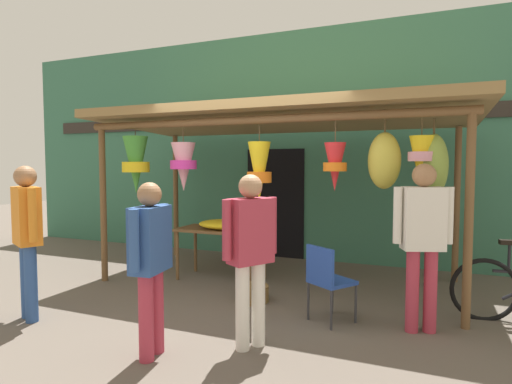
{
  "coord_description": "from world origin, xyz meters",
  "views": [
    {
      "loc": [
        2.01,
        -4.62,
        1.7
      ],
      "look_at": [
        -0.27,
        0.94,
        1.32
      ],
      "focal_mm": 29.25,
      "sensor_mm": 36.0,
      "label": 1
    }
  ],
  "objects_px": {
    "display_table": "(221,235)",
    "shopper_by_bananas": "(423,233)",
    "folding_chair": "(327,277)",
    "wicker_basket_by_table": "(252,293)",
    "customer_foreground": "(27,229)",
    "vendor_in_orange": "(150,255)",
    "passerby_at_right": "(250,246)",
    "flower_heap_on_table": "(224,224)"
  },
  "relations": [
    {
      "from": "flower_heap_on_table",
      "to": "vendor_in_orange",
      "type": "bearing_deg",
      "value": -78.32
    },
    {
      "from": "wicker_basket_by_table",
      "to": "shopper_by_bananas",
      "type": "bearing_deg",
      "value": -6.79
    },
    {
      "from": "customer_foreground",
      "to": "display_table",
      "type": "bearing_deg",
      "value": 61.9
    },
    {
      "from": "flower_heap_on_table",
      "to": "folding_chair",
      "type": "relative_size",
      "value": 0.93
    },
    {
      "from": "customer_foreground",
      "to": "shopper_by_bananas",
      "type": "height_order",
      "value": "shopper_by_bananas"
    },
    {
      "from": "wicker_basket_by_table",
      "to": "passerby_at_right",
      "type": "bearing_deg",
      "value": -67.9
    },
    {
      "from": "flower_heap_on_table",
      "to": "passerby_at_right",
      "type": "xyz_separation_m",
      "value": [
        1.25,
        -1.96,
        0.12
      ]
    },
    {
      "from": "customer_foreground",
      "to": "shopper_by_bananas",
      "type": "bearing_deg",
      "value": 17.63
    },
    {
      "from": "display_table",
      "to": "shopper_by_bananas",
      "type": "relative_size",
      "value": 0.75
    },
    {
      "from": "folding_chair",
      "to": "passerby_at_right",
      "type": "distance_m",
      "value": 1.11
    },
    {
      "from": "folding_chair",
      "to": "passerby_at_right",
      "type": "xyz_separation_m",
      "value": [
        -0.52,
        -0.87,
        0.45
      ]
    },
    {
      "from": "customer_foreground",
      "to": "folding_chair",
      "type": "bearing_deg",
      "value": 20.63
    },
    {
      "from": "flower_heap_on_table",
      "to": "passerby_at_right",
      "type": "height_order",
      "value": "passerby_at_right"
    },
    {
      "from": "flower_heap_on_table",
      "to": "customer_foreground",
      "type": "bearing_deg",
      "value": -119.87
    },
    {
      "from": "wicker_basket_by_table",
      "to": "vendor_in_orange",
      "type": "xyz_separation_m",
      "value": [
        -0.24,
        -1.73,
        0.81
      ]
    },
    {
      "from": "passerby_at_right",
      "to": "customer_foreground",
      "type": "bearing_deg",
      "value": -173.77
    },
    {
      "from": "display_table",
      "to": "customer_foreground",
      "type": "bearing_deg",
      "value": -118.1
    },
    {
      "from": "shopper_by_bananas",
      "to": "passerby_at_right",
      "type": "height_order",
      "value": "shopper_by_bananas"
    },
    {
      "from": "display_table",
      "to": "folding_chair",
      "type": "height_order",
      "value": "folding_chair"
    },
    {
      "from": "display_table",
      "to": "shopper_by_bananas",
      "type": "distance_m",
      "value": 2.98
    },
    {
      "from": "display_table",
      "to": "customer_foreground",
      "type": "distance_m",
      "value": 2.59
    },
    {
      "from": "flower_heap_on_table",
      "to": "shopper_by_bananas",
      "type": "distance_m",
      "value": 2.89
    },
    {
      "from": "folding_chair",
      "to": "wicker_basket_by_table",
      "type": "xyz_separation_m",
      "value": [
        -1.02,
        0.36,
        -0.4
      ]
    },
    {
      "from": "display_table",
      "to": "flower_heap_on_table",
      "type": "bearing_deg",
      "value": -21.6
    },
    {
      "from": "flower_heap_on_table",
      "to": "folding_chair",
      "type": "xyz_separation_m",
      "value": [
        1.77,
        -1.08,
        -0.33
      ]
    },
    {
      "from": "vendor_in_orange",
      "to": "shopper_by_bananas",
      "type": "distance_m",
      "value": 2.67
    },
    {
      "from": "shopper_by_bananas",
      "to": "flower_heap_on_table",
      "type": "bearing_deg",
      "value": 160.48
    },
    {
      "from": "folding_chair",
      "to": "wicker_basket_by_table",
      "type": "relative_size",
      "value": 2.04
    },
    {
      "from": "customer_foreground",
      "to": "passerby_at_right",
      "type": "relative_size",
      "value": 1.05
    },
    {
      "from": "display_table",
      "to": "passerby_at_right",
      "type": "height_order",
      "value": "passerby_at_right"
    },
    {
      "from": "wicker_basket_by_table",
      "to": "customer_foreground",
      "type": "distance_m",
      "value": 2.69
    },
    {
      "from": "display_table",
      "to": "wicker_basket_by_table",
      "type": "relative_size",
      "value": 3.13
    },
    {
      "from": "wicker_basket_by_table",
      "to": "vendor_in_orange",
      "type": "height_order",
      "value": "vendor_in_orange"
    },
    {
      "from": "folding_chair",
      "to": "shopper_by_bananas",
      "type": "height_order",
      "value": "shopper_by_bananas"
    },
    {
      "from": "folding_chair",
      "to": "shopper_by_bananas",
      "type": "relative_size",
      "value": 0.49
    },
    {
      "from": "vendor_in_orange",
      "to": "customer_foreground",
      "type": "height_order",
      "value": "customer_foreground"
    },
    {
      "from": "vendor_in_orange",
      "to": "wicker_basket_by_table",
      "type": "bearing_deg",
      "value": 82.08
    },
    {
      "from": "flower_heap_on_table",
      "to": "shopper_by_bananas",
      "type": "relative_size",
      "value": 0.45
    },
    {
      "from": "folding_chair",
      "to": "passerby_at_right",
      "type": "height_order",
      "value": "passerby_at_right"
    },
    {
      "from": "folding_chair",
      "to": "customer_foreground",
      "type": "xyz_separation_m",
      "value": [
        -3.05,
        -1.15,
        0.5
      ]
    },
    {
      "from": "display_table",
      "to": "wicker_basket_by_table",
      "type": "xyz_separation_m",
      "value": [
        0.82,
        -0.76,
        -0.57
      ]
    },
    {
      "from": "vendor_in_orange",
      "to": "passerby_at_right",
      "type": "bearing_deg",
      "value": 34.29
    }
  ]
}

